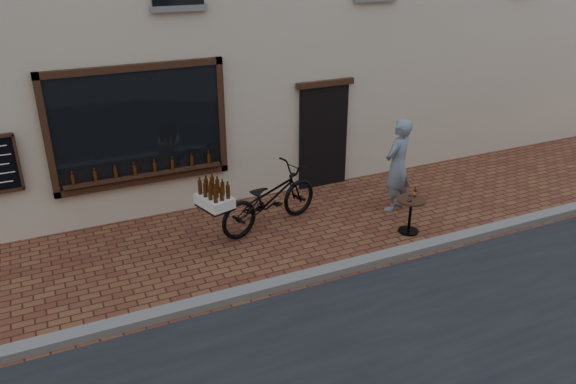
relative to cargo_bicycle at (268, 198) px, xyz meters
name	(u,v)px	position (x,y,z in m)	size (l,w,h in m)	color
ground	(317,285)	(-0.06, -2.14, -0.58)	(90.00, 90.00, 0.00)	#5C2B1D
kerb	(312,276)	(-0.06, -1.94, -0.52)	(90.00, 0.25, 0.12)	slate
cargo_bicycle	(268,198)	(0.00, 0.00, 0.00)	(2.60, 1.39, 1.22)	black
bistro_table	(411,209)	(2.29, -1.27, -0.11)	(0.52, 0.52, 0.89)	black
pedestrian	(398,165)	(2.60, -0.35, 0.35)	(0.68, 0.45, 1.87)	gray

